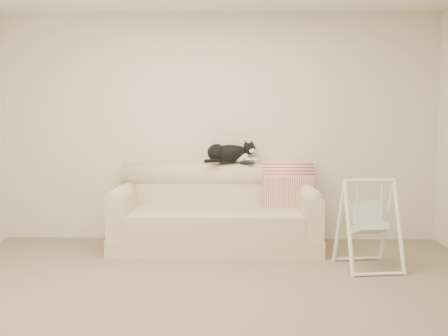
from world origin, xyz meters
name	(u,v)px	position (x,y,z in m)	size (l,w,h in m)	color
ground_plane	(210,297)	(0.00, 0.00, 0.00)	(5.00, 5.00, 0.00)	#746353
room_shell	(210,99)	(0.00, 0.00, 1.53)	(5.04, 4.04, 2.60)	beige
sofa	(216,215)	(-0.02, 1.62, 0.35)	(2.20, 0.93, 0.90)	#C7B67F
remote_a	(227,163)	(0.10, 1.84, 0.91)	(0.18, 0.13, 0.03)	black
remote_b	(247,163)	(0.32, 1.81, 0.91)	(0.17, 0.12, 0.02)	black
tuxedo_cat	(230,153)	(0.13, 1.84, 1.02)	(0.61, 0.45, 0.26)	black
throw_blanket	(287,179)	(0.77, 1.84, 0.72)	(0.57, 0.38, 0.58)	red
baby_swing	(368,223)	(1.43, 0.84, 0.42)	(0.58, 0.61, 0.84)	white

